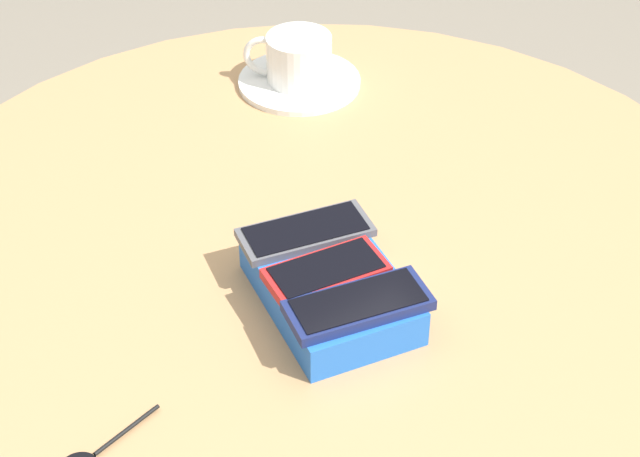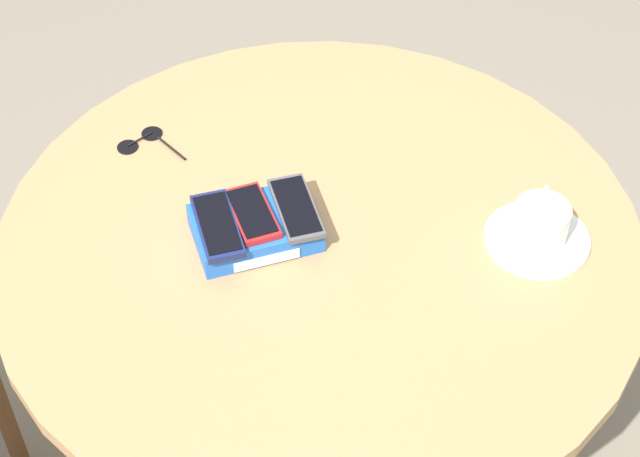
{
  "view_description": "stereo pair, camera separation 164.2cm",
  "coord_description": "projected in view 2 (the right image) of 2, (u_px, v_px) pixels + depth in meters",
  "views": [
    {
      "loc": [
        -0.74,
        0.56,
        1.51
      ],
      "look_at": [
        0.0,
        0.0,
        0.77
      ],
      "focal_mm": 60.0,
      "sensor_mm": 36.0,
      "label": 1
    },
    {
      "loc": [
        -0.6,
        -1.0,
        1.99
      ],
      "look_at": [
        0.0,
        0.0,
        0.77
      ],
      "focal_mm": 60.0,
      "sensor_mm": 36.0,
      "label": 2
    }
  ],
  "objects": [
    {
      "name": "saucer",
      "position": [
        537.0,
        239.0,
        1.7
      ],
      "size": [
        0.17,
        0.17,
        0.01
      ],
      "primitive_type": "cylinder",
      "color": "white",
      "rests_on": "round_table"
    },
    {
      "name": "phone_gray",
      "position": [
        296.0,
        208.0,
        1.69
      ],
      "size": [
        0.09,
        0.15,
        0.01
      ],
      "color": "#515156",
      "rests_on": "phone_box"
    },
    {
      "name": "phone_red",
      "position": [
        252.0,
        214.0,
        1.68
      ],
      "size": [
        0.08,
        0.13,
        0.01
      ],
      "color": "red",
      "rests_on": "phone_box"
    },
    {
      "name": "phone_navy",
      "position": [
        217.0,
        226.0,
        1.66
      ],
      "size": [
        0.09,
        0.15,
        0.01
      ],
      "color": "navy",
      "rests_on": "phone_box"
    },
    {
      "name": "phone_box",
      "position": [
        255.0,
        228.0,
        1.69
      ],
      "size": [
        0.22,
        0.17,
        0.04
      ],
      "color": "blue",
      "rests_on": "round_table"
    },
    {
      "name": "sunglasses",
      "position": [
        144.0,
        141.0,
        1.86
      ],
      "size": [
        0.09,
        0.11,
        0.01
      ],
      "color": "black",
      "rests_on": "round_table"
    },
    {
      "name": "round_table",
      "position": [
        320.0,
        282.0,
        1.79
      ],
      "size": [
        1.04,
        1.04,
        0.75
      ],
      "color": "#2D2D2D",
      "rests_on": "ground_plane"
    },
    {
      "name": "coffee_cup",
      "position": [
        541.0,
        222.0,
        1.67
      ],
      "size": [
        0.1,
        0.1,
        0.07
      ],
      "color": "white",
      "rests_on": "saucer"
    }
  ]
}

